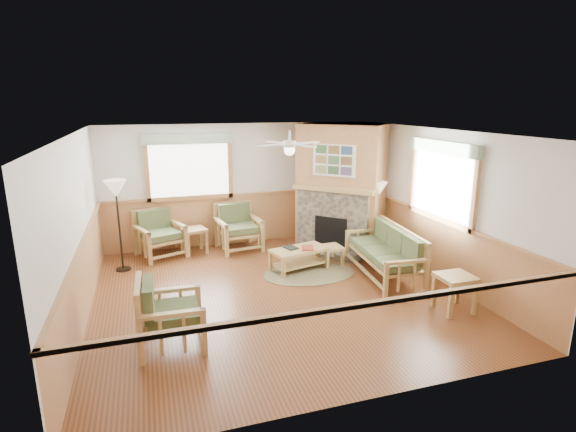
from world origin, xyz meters
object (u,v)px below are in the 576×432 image
object	(u,v)px
sofa	(383,252)
armchair_back_left	(160,234)
coffee_table	(299,259)
end_table_sofa	(454,293)
armchair_left	(171,313)
end_table_chairs	(194,241)
footstool	(331,255)
armchair_back_right	(238,228)
floor_lamp_right	(377,218)
floor_lamp_left	(119,226)

from	to	relation	value
sofa	armchair_back_left	distance (m)	4.56
sofa	armchair_back_left	world-z (taller)	armchair_back_left
coffee_table	end_table_sofa	size ratio (longest dim) A/B	1.85
armchair_left	end_table_chairs	distance (m)	3.80
armchair_back_left	footstool	world-z (taller)	armchair_back_left
armchair_back_right	footstool	world-z (taller)	armchair_back_right
armchair_left	end_table_sofa	distance (m)	4.24
armchair_back_left	end_table_chairs	xyz separation A→B (m)	(0.70, 0.00, -0.21)
end_table_sofa	floor_lamp_right	world-z (taller)	floor_lamp_right
end_table_chairs	floor_lamp_right	xyz separation A→B (m)	(3.67, -1.25, 0.51)
end_table_chairs	floor_lamp_right	world-z (taller)	floor_lamp_right
armchair_back_left	floor_lamp_left	size ratio (longest dim) A/B	0.54
end_table_chairs	footstool	size ratio (longest dim) A/B	1.27
end_table_sofa	armchair_back_right	bearing A→B (deg)	123.04
end_table_sofa	footstool	distance (m)	2.69
sofa	armchair_back_left	size ratio (longest dim) A/B	2.02
end_table_sofa	footstool	bearing A→B (deg)	112.21
armchair_back_right	floor_lamp_left	distance (m)	2.48
end_table_sofa	footstool	world-z (taller)	end_table_sofa
armchair_back_right	armchair_left	bearing A→B (deg)	-121.58
coffee_table	floor_lamp_right	size ratio (longest dim) A/B	0.69
armchair_back_left	armchair_back_right	distance (m)	1.65
armchair_left	end_table_sofa	world-z (taller)	armchair_left
coffee_table	floor_lamp_left	xyz separation A→B (m)	(-3.24, 1.03, 0.67)
footstool	floor_lamp_right	distance (m)	1.33
armchair_back_left	armchair_left	size ratio (longest dim) A/B	1.02
footstool	armchair_left	bearing A→B (deg)	-145.45
sofa	floor_lamp_right	bearing A→B (deg)	162.74
armchair_back_left	floor_lamp_right	xyz separation A→B (m)	(4.36, -1.25, 0.30)
armchair_back_right	floor_lamp_right	bearing A→B (deg)	-31.39
coffee_table	end_table_chairs	bearing A→B (deg)	123.77
armchair_back_left	footstool	xyz separation A→B (m)	(3.21, -1.52, -0.30)
armchair_back_left	coffee_table	world-z (taller)	armchair_back_left
floor_lamp_left	floor_lamp_right	world-z (taller)	floor_lamp_left
floor_lamp_right	floor_lamp_left	bearing A→B (deg)	172.82
floor_lamp_right	end_table_chairs	bearing A→B (deg)	161.14
armchair_left	end_table_chairs	xyz separation A→B (m)	(0.69, 3.73, -0.20)
footstool	floor_lamp_right	size ratio (longest dim) A/B	0.27
footstool	end_table_sofa	bearing A→B (deg)	-67.79
sofa	floor_lamp_right	size ratio (longest dim) A/B	1.24
armchair_left	coffee_table	world-z (taller)	armchair_left
end_table_chairs	floor_lamp_left	world-z (taller)	floor_lamp_left
armchair_left	floor_lamp_right	distance (m)	5.03
armchair_back_left	armchair_left	bearing A→B (deg)	-110.68
sofa	coffee_table	xyz separation A→B (m)	(-1.40, 0.72, -0.23)
floor_lamp_left	armchair_back_left	bearing A→B (deg)	39.64
end_table_chairs	end_table_sofa	bearing A→B (deg)	-48.61
armchair_back_right	end_table_chairs	size ratio (longest dim) A/B	1.82
sofa	armchair_left	distance (m)	4.14
armchair_left	coffee_table	size ratio (longest dim) A/B	0.87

